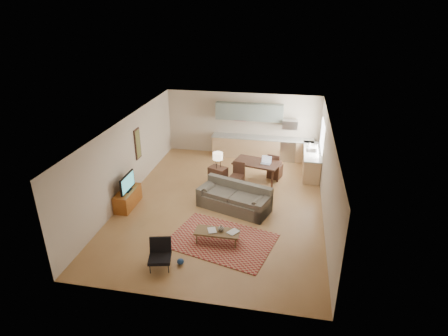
% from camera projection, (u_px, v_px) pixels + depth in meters
% --- Properties ---
extents(room, '(9.00, 9.00, 9.00)m').
position_uv_depth(room, '(222.00, 166.00, 11.91)').
color(room, '#996B3E').
rests_on(room, ground).
extents(kitchen_counter_back, '(4.26, 0.64, 0.92)m').
position_uv_depth(kitchen_counter_back, '(262.00, 148.00, 15.87)').
color(kitchen_counter_back, tan).
rests_on(kitchen_counter_back, ground).
extents(kitchen_counter_right, '(0.64, 2.26, 0.92)m').
position_uv_depth(kitchen_counter_right, '(311.00, 162.00, 14.46)').
color(kitchen_counter_right, tan).
rests_on(kitchen_counter_right, ground).
extents(kitchen_range, '(0.62, 0.62, 0.90)m').
position_uv_depth(kitchen_range, '(288.00, 150.00, 15.68)').
color(kitchen_range, '#A5A8AD').
rests_on(kitchen_range, ground).
extents(kitchen_microwave, '(0.62, 0.40, 0.35)m').
position_uv_depth(kitchen_microwave, '(290.00, 124.00, 15.25)').
color(kitchen_microwave, '#A5A8AD').
rests_on(kitchen_microwave, room).
extents(upper_cabinets, '(2.80, 0.34, 0.70)m').
position_uv_depth(upper_cabinets, '(249.00, 112.00, 15.49)').
color(upper_cabinets, slate).
rests_on(upper_cabinets, room).
extents(window_right, '(0.02, 1.40, 1.05)m').
position_uv_depth(window_right, '(322.00, 136.00, 13.97)').
color(window_right, white).
rests_on(window_right, room).
extents(wall_art_left, '(0.06, 0.42, 1.10)m').
position_uv_depth(wall_art_left, '(138.00, 144.00, 13.18)').
color(wall_art_left, olive).
rests_on(wall_art_left, room).
extents(triptych, '(1.70, 0.04, 0.50)m').
position_uv_depth(triptych, '(240.00, 115.00, 15.77)').
color(triptych, beige).
rests_on(triptych, room).
extents(rug, '(3.22, 2.60, 0.02)m').
position_uv_depth(rug, '(221.00, 240.00, 10.51)').
color(rug, maroon).
rests_on(rug, floor).
extents(sofa, '(2.62, 1.77, 0.84)m').
position_uv_depth(sofa, '(234.00, 197.00, 11.96)').
color(sofa, '#554F43').
rests_on(sofa, floor).
extents(coffee_table, '(1.24, 0.50, 0.37)m').
position_uv_depth(coffee_table, '(217.00, 237.00, 10.36)').
color(coffee_table, brown).
rests_on(coffee_table, floor).
extents(book_a, '(0.43, 0.46, 0.03)m').
position_uv_depth(book_a, '(208.00, 231.00, 10.28)').
color(book_a, maroon).
rests_on(book_a, coffee_table).
extents(book_b, '(0.54, 0.54, 0.02)m').
position_uv_depth(book_b, '(230.00, 230.00, 10.31)').
color(book_b, navy).
rests_on(book_b, coffee_table).
extents(vase, '(0.24, 0.24, 0.18)m').
position_uv_depth(vase, '(221.00, 228.00, 10.28)').
color(vase, black).
rests_on(vase, coffee_table).
extents(armchair, '(0.76, 0.76, 0.72)m').
position_uv_depth(armchair, '(160.00, 255.00, 9.33)').
color(armchair, black).
rests_on(armchair, floor).
extents(tv_credenza, '(0.47, 1.23, 0.57)m').
position_uv_depth(tv_credenza, '(128.00, 198.00, 12.17)').
color(tv_credenza, brown).
rests_on(tv_credenza, floor).
extents(tv, '(0.09, 0.95, 0.57)m').
position_uv_depth(tv, '(127.00, 183.00, 11.93)').
color(tv, black).
rests_on(tv, tv_credenza).
extents(console_table, '(0.74, 0.63, 0.73)m').
position_uv_depth(console_table, '(218.00, 177.00, 13.48)').
color(console_table, '#361F17').
rests_on(console_table, floor).
extents(table_lamp, '(0.47, 0.47, 0.58)m').
position_uv_depth(table_lamp, '(218.00, 160.00, 13.21)').
color(table_lamp, beige).
rests_on(table_lamp, console_table).
extents(dining_table, '(1.80, 1.29, 0.83)m').
position_uv_depth(dining_table, '(257.00, 172.00, 13.72)').
color(dining_table, '#361F17').
rests_on(dining_table, floor).
extents(dining_chair_near, '(0.53, 0.55, 0.94)m').
position_uv_depth(dining_chair_near, '(237.00, 176.00, 13.29)').
color(dining_chair_near, '#361F17').
rests_on(dining_chair_near, floor).
extents(dining_chair_far, '(0.60, 0.62, 0.99)m').
position_uv_depth(dining_chair_far, '(275.00, 165.00, 14.09)').
color(dining_chair_far, '#361F17').
rests_on(dining_chair_far, floor).
extents(laptop, '(0.39, 0.32, 0.26)m').
position_uv_depth(laptop, '(266.00, 160.00, 13.34)').
color(laptop, '#A5A8AD').
rests_on(laptop, dining_table).
extents(soap_bottle, '(0.11, 0.12, 0.19)m').
position_uv_depth(soap_bottle, '(310.00, 145.00, 14.63)').
color(soap_bottle, beige).
rests_on(soap_bottle, kitchen_counter_right).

